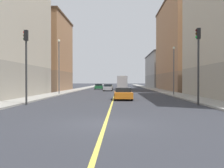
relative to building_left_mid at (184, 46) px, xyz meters
The scene contains 16 objects.
ground_plane 46.53m from the building_left_mid, 108.81° to the right, with size 400.00×400.00×0.00m, color #31333A.
sidewalk_left 12.60m from the building_left_mid, 133.67° to the left, with size 2.76×168.00×0.15m, color #9E9B93.
sidewalk_right 26.24m from the building_left_mid, 165.99° to the left, with size 2.76×168.00×0.15m, color #9E9B93.
lane_center_stripe 18.53m from the building_left_mid, 158.05° to the left, with size 0.16×154.00×0.01m, color #E5D14C.
building_left_mid is the anchor object (origin of this frame).
building_left_far 28.28m from the building_left_mid, 90.00° to the left, with size 8.83×25.22×10.82m.
building_right_midblock 29.57m from the building_left_mid, behind, with size 8.83×15.43×15.32m.
traffic_light_left_near 35.03m from the building_left_mid, 102.43° to the right, with size 0.40×0.32×6.43m.
traffic_light_right_near 40.66m from the building_left_mid, 123.00° to the right, with size 0.40×0.32×6.36m.
street_lamp_left_near 21.34m from the building_left_mid, 108.15° to the right, with size 0.36×0.36×6.68m.
street_lamp_right_near 29.50m from the building_left_mid, 141.91° to the right, with size 0.36×0.36×8.01m.
car_yellow 23.87m from the building_left_mid, 128.18° to the left, with size 2.03×4.10×1.32m.
car_silver 18.84m from the building_left_mid, behind, with size 1.91×4.51×1.39m.
car_green 22.26m from the building_left_mid, 159.44° to the left, with size 2.03×4.20×1.35m.
car_orange 31.98m from the building_left_mid, 116.33° to the right, with size 2.04×4.40×1.31m.
box_truck 16.81m from the building_left_mid, 154.34° to the left, with size 2.49×7.75×3.23m.
Camera 1 is at (0.67, -11.94, 2.03)m, focal length 40.56 mm.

